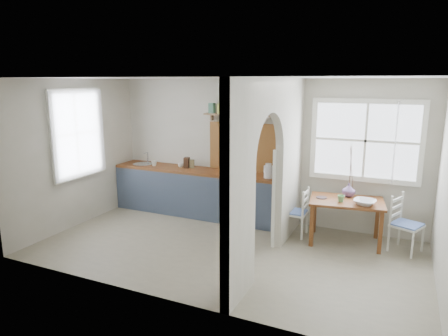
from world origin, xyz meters
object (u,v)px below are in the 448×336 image
at_px(dining_table, 345,221).
at_px(chair_right, 407,224).
at_px(chair_left, 295,212).
at_px(kettle, 268,171).
at_px(vase, 349,190).

relative_size(dining_table, chair_right, 1.29).
bearing_deg(dining_table, chair_left, 173.86).
bearing_deg(chair_right, dining_table, 113.93).
xyz_separation_m(chair_right, kettle, (-2.26, 0.15, 0.59)).
xyz_separation_m(dining_table, vase, (-0.01, 0.22, 0.46)).
bearing_deg(vase, chair_right, -13.70).
bearing_deg(vase, chair_left, -162.77).
height_order(dining_table, vase, vase).
bearing_deg(chair_right, kettle, 110.01).
xyz_separation_m(dining_table, kettle, (-1.36, 0.15, 0.67)).
bearing_deg(chair_left, kettle, -106.93).
relative_size(dining_table, vase, 5.17).
bearing_deg(chair_left, dining_table, 93.14).
distance_m(dining_table, vase, 0.51).
bearing_deg(vase, dining_table, -88.19).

